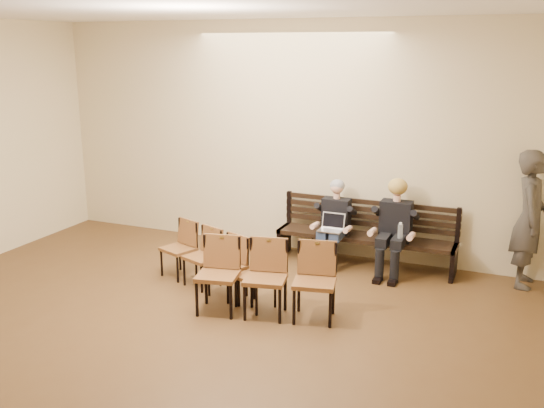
{
  "coord_description": "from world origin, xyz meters",
  "views": [
    {
      "loc": [
        3.3,
        -3.57,
        3.12
      ],
      "look_at": [
        0.09,
        4.05,
        0.95
      ],
      "focal_mm": 40.0,
      "sensor_mm": 36.0,
      "label": 1
    }
  ],
  "objects": [
    {
      "name": "water_bottle",
      "position": [
        1.86,
        4.31,
        0.56
      ],
      "size": [
        0.08,
        0.08,
        0.23
      ],
      "primitive_type": "cylinder",
      "rotation": [
        0.0,
        0.0,
        0.11
      ],
      "color": "silver",
      "rests_on": "bench"
    },
    {
      "name": "chair_row_back",
      "position": [
        -0.27,
        2.96,
        0.39
      ],
      "size": [
        1.95,
        1.08,
        0.79
      ],
      "primitive_type": "cube",
      "rotation": [
        0.0,
        0.0,
        -0.36
      ],
      "color": "brown",
      "rests_on": "ground"
    },
    {
      "name": "laptop",
      "position": [
        0.88,
        4.3,
        0.57
      ],
      "size": [
        0.34,
        0.27,
        0.24
      ],
      "primitive_type": "cube",
      "rotation": [
        0.0,
        0.0,
        0.03
      ],
      "color": "silver",
      "rests_on": "bench"
    },
    {
      "name": "seated_woman",
      "position": [
        1.73,
        4.53,
        0.62
      ],
      "size": [
        0.54,
        0.74,
        1.25
      ],
      "primitive_type": null,
      "color": "black",
      "rests_on": "ground"
    },
    {
      "name": "bench",
      "position": [
        1.3,
        4.65,
        0.23
      ],
      "size": [
        2.6,
        0.9,
        0.45
      ],
      "primitive_type": "cube",
      "color": "black",
      "rests_on": "ground"
    },
    {
      "name": "chair_row_front",
      "position": [
        0.64,
        2.53,
        0.46
      ],
      "size": [
        1.71,
        0.83,
        0.91
      ],
      "primitive_type": "cube",
      "rotation": [
        0.0,
        0.0,
        0.21
      ],
      "color": "brown",
      "rests_on": "ground"
    },
    {
      "name": "bag",
      "position": [
        0.61,
        4.75,
        0.13
      ],
      "size": [
        0.37,
        0.27,
        0.25
      ],
      "primitive_type": "cube",
      "rotation": [
        0.0,
        0.0,
        0.09
      ],
      "color": "black",
      "rests_on": "ground"
    },
    {
      "name": "passerby",
      "position": [
        3.45,
        4.75,
        1.06
      ],
      "size": [
        0.51,
        0.77,
        2.11
      ],
      "primitive_type": "imported",
      "rotation": [
        0.0,
        0.0,
        1.56
      ],
      "color": "#3C3731",
      "rests_on": "ground"
    },
    {
      "name": "seated_man",
      "position": [
        0.86,
        4.53,
        0.59
      ],
      "size": [
        0.49,
        0.68,
        1.18
      ],
      "primitive_type": null,
      "color": "black",
      "rests_on": "ground"
    },
    {
      "name": "room_walls",
      "position": [
        0.0,
        0.79,
        2.54
      ],
      "size": [
        8.02,
        10.01,
        3.51
      ],
      "color": "beige",
      "rests_on": "ground"
    }
  ]
}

